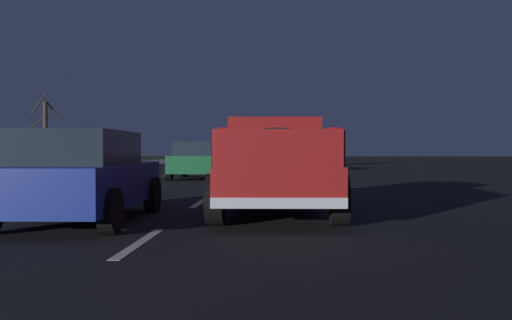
{
  "coord_description": "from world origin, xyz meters",
  "views": [
    {
      "loc": [
        -1.61,
        -3.59,
        1.23
      ],
      "look_at": [
        9.74,
        -3.11,
        1.02
      ],
      "focal_mm": 39.51,
      "sensor_mm": 36.0,
      "label": 1
    }
  ],
  "objects": [
    {
      "name": "ground",
      "position": [
        27.0,
        0.0,
        0.0
      ],
      "size": [
        144.0,
        144.0,
        0.0
      ],
      "primitive_type": "plane",
      "color": "black"
    },
    {
      "name": "sidewalk_shoulder",
      "position": [
        27.0,
        7.45,
        0.06
      ],
      "size": [
        108.0,
        4.0,
        0.12
      ],
      "primitive_type": "cube",
      "color": "gray",
      "rests_on": "ground"
    },
    {
      "name": "lane_markings",
      "position": [
        30.1,
        3.07,
        0.0
      ],
      "size": [
        108.0,
        7.04,
        0.01
      ],
      "color": "silver",
      "rests_on": "ground"
    },
    {
      "name": "pickup_truck",
      "position": [
        9.32,
        -3.5,
        0.98
      ],
      "size": [
        5.48,
        2.39,
        1.87
      ],
      "color": "maroon",
      "rests_on": "ground"
    },
    {
      "name": "sedan_green",
      "position": [
        21.9,
        -0.15,
        0.78
      ],
      "size": [
        4.45,
        2.11,
        1.54
      ],
      "color": "#14592D",
      "rests_on": "ground"
    },
    {
      "name": "sedan_blue",
      "position": [
        7.78,
        -0.22,
        0.78
      ],
      "size": [
        4.44,
        2.09,
        1.54
      ],
      "color": "navy",
      "rests_on": "ground"
    },
    {
      "name": "sedan_black",
      "position": [
        28.98,
        -3.4,
        0.78
      ],
      "size": [
        4.42,
        2.05,
        1.54
      ],
      "color": "black",
      "rests_on": "ground"
    },
    {
      "name": "bare_tree_far",
      "position": [
        34.29,
        11.63,
        2.33
      ],
      "size": [
        1.05,
        1.86,
        4.88
      ],
      "color": "#423323",
      "rests_on": "ground"
    }
  ]
}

